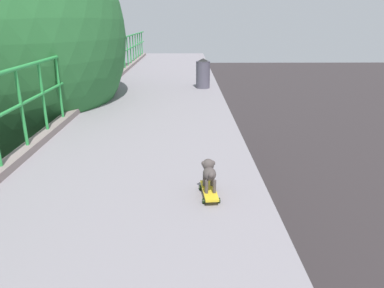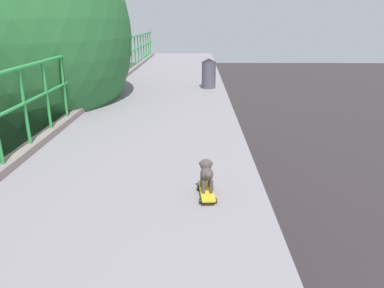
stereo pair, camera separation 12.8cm
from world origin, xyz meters
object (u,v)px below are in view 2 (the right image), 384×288
Objects in this scene: small_dog at (206,172)px; litter_bin at (209,73)px; city_bus at (16,117)px; toy_skateboard at (207,191)px.

litter_bin reaches higher than small_dog.
toy_skateboard is at bearing -56.41° from city_bus.
city_bus is at bearing 138.86° from litter_bin.
toy_skateboard is 1.43× the size of small_dog.
city_bus is at bearing 123.59° from toy_skateboard.
small_dog is at bearing -56.35° from city_bus.
city_bus is 22.46× the size of toy_skateboard.
city_bus is 32.10× the size of small_dog.
city_bus is at bearing 123.65° from small_dog.
city_bus is 18.70m from small_dog.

